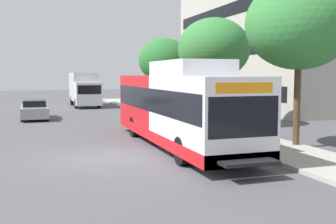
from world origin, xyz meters
TOP-DOWN VIEW (x-y plane):
  - ground_plane at (0.00, 8.00)m, footprint 120.00×120.00m
  - sidewalk_curb at (7.00, 6.00)m, footprint 3.00×56.00m
  - transit_bus at (3.52, 1.34)m, footprint 2.58×12.25m
  - street_tree_near_stop at (8.17, -0.58)m, footprint 4.47×4.47m
  - street_tree_mid_block at (8.02, 7.39)m, footprint 4.35×4.35m
  - street_tree_far_block at (7.91, 16.45)m, footprint 4.24×4.24m
  - parked_car_far_lane at (-2.27, 14.57)m, footprint 1.80×4.50m
  - box_truck_background at (2.45, 24.87)m, footprint 2.32×7.01m

SIDE VIEW (x-z plane):
  - ground_plane at x=0.00m, z-range 0.00..0.00m
  - sidewalk_curb at x=7.00m, z-range 0.00..0.14m
  - parked_car_far_lane at x=-2.27m, z-range 0.00..1.33m
  - transit_bus at x=3.52m, z-range -0.12..3.53m
  - box_truck_background at x=2.45m, z-range 0.12..3.37m
  - street_tree_far_block at x=7.91m, z-range 1.28..7.17m
  - street_tree_mid_block at x=8.02m, z-range 1.46..7.81m
  - street_tree_near_stop at x=8.17m, z-range 1.71..8.67m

